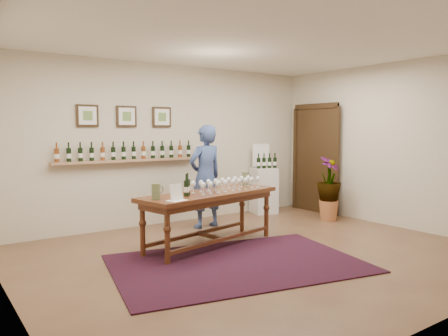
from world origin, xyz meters
TOP-DOWN VIEW (x-y plane):
  - ground at (0.00, 0.00)m, footprint 6.00×6.00m
  - room_shell at (2.11, 1.86)m, footprint 6.00×6.00m
  - rug at (-0.50, -0.18)m, footprint 3.37×2.60m
  - tasting_table at (-0.29, 0.73)m, footprint 2.29×1.14m
  - table_glasses at (0.03, 0.76)m, footprint 1.31×0.47m
  - table_bottles at (-0.73, 0.63)m, footprint 0.29×0.23m
  - pitcher_left at (-1.22, 0.57)m, footprint 0.15×0.15m
  - pitcher_right at (0.60, 1.06)m, footprint 0.16×0.16m
  - menu_card at (-1.05, 0.35)m, footprint 0.27×0.22m
  - display_pedestal at (1.95, 2.19)m, footprint 0.55×0.55m
  - pedestal_bottles at (1.98, 2.14)m, footprint 0.34×0.17m
  - info_sign at (1.99, 2.33)m, footprint 0.35×0.11m
  - potted_plant at (2.44, 0.93)m, footprint 0.68×0.68m
  - person at (0.30, 1.77)m, footprint 0.66×0.46m

SIDE VIEW (x-z plane):
  - ground at x=0.00m, z-range 0.00..0.00m
  - rug at x=-0.50m, z-range 0.00..0.02m
  - display_pedestal at x=1.95m, z-range 0.00..0.90m
  - potted_plant at x=2.44m, z-range 0.08..1.10m
  - tasting_table at x=-0.29m, z-range 0.27..1.05m
  - table_glasses at x=0.03m, z-range 0.78..0.95m
  - person at x=0.30m, z-range 0.00..1.74m
  - pitcher_left at x=-1.22m, z-range 0.78..0.98m
  - menu_card at x=-1.05m, z-range 0.78..0.99m
  - pitcher_right at x=0.60m, z-range 0.78..0.99m
  - table_bottles at x=-0.73m, z-range 0.78..1.05m
  - pedestal_bottles at x=1.98m, z-range 0.90..1.23m
  - room_shell at x=2.11m, z-range -1.88..4.12m
  - info_sign at x=1.99m, z-range 0.90..1.40m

